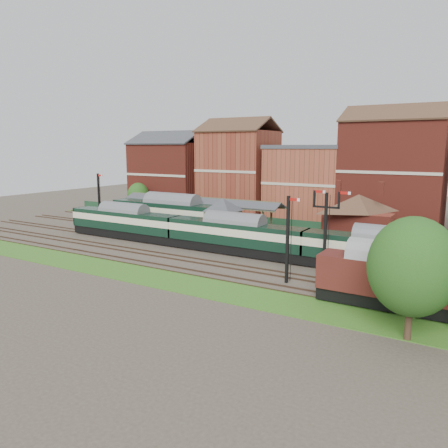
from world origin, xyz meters
The scene contains 18 objects.
ground centered at (0.00, 0.00, 0.00)m, with size 160.00×160.00×0.00m, color #473D33.
grass_back centered at (0.00, 16.00, 0.03)m, with size 90.00×4.50×0.06m, color #2D6619.
grass_front centered at (0.00, -12.00, 0.03)m, with size 90.00×5.00×0.06m, color #2D6619.
fence centered at (0.00, 18.00, 0.75)m, with size 90.00×0.12×1.50m, color #193823.
platform centered at (-5.00, 9.75, 0.50)m, with size 55.00×3.40×1.00m, color #2D2D2D.
signal_box centered at (-3.00, 3.25, 3.19)m, with size 5.40×5.40×6.00m.
brick_hut centered at (5.00, 3.25, 1.20)m, with size 3.20×2.64×2.94m.
station_building centered at (12.00, 9.75, 3.96)m, with size 8.10×8.10×5.90m.
canopy centered at (-11.00, 9.75, 4.58)m, with size 26.00×3.89×4.08m.
semaphore_bracket centered at (12.04, -2.50, 4.63)m, with size 3.60×0.25×8.18m.
semaphore_platform_end centered at (-29.98, 8.00, 4.16)m, with size 1.23×0.25×8.00m.
semaphore_siding centered at (10.02, -7.00, 4.16)m, with size 1.23×0.25×8.00m.
town_backdrop centered at (-0.18, 25.00, 7.00)m, with size 69.00×10.00×16.00m.
dmu_train centered at (0.52, 0.00, 2.33)m, with size 51.68×2.72×3.97m.
platform_railcar centered at (-13.51, 6.50, 2.72)m, with size 20.37×3.21×4.69m.
goods_van_a centered at (17.27, -9.00, 2.30)m, with size 6.72×2.91×4.08m.
tree_far centered at (21.45, -14.23, 4.88)m, with size 5.53×5.53×8.07m.
tree_back centered at (-30.00, 17.57, 3.51)m, with size 3.98×3.98×5.82m.
Camera 1 is at (24.96, -42.89, 12.24)m, focal length 35.00 mm.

